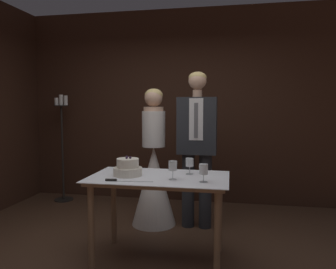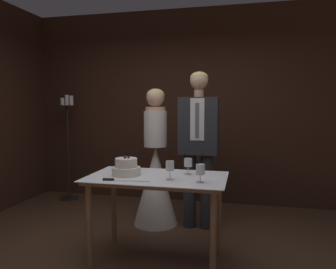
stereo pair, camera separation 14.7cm
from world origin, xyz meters
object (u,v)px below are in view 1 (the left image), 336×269
bride (154,175)px  cake_knife (120,180)px  wine_glass_near (204,170)px  candle_stand (62,147)px  tiered_cake (128,168)px  cake_table (159,187)px  wine_glass_far (190,163)px  wine_glass_middle (173,167)px  groom (197,140)px

bride → cake_knife: bearing=-91.4°
wine_glass_near → candle_stand: candle_stand is taller
tiered_cake → candle_stand: (-1.57, 1.66, -0.03)m
wine_glass_near → cake_table: bearing=160.1°
tiered_cake → wine_glass_far: size_ratio=1.74×
tiered_cake → candle_stand: bearing=133.4°
bride → candle_stand: (-1.61, 0.74, 0.22)m
cake_table → candle_stand: (-1.87, 1.64, 0.14)m
cake_knife → wine_glass_middle: 0.48m
wine_glass_far → candle_stand: candle_stand is taller
cake_table → candle_stand: size_ratio=0.79×
cake_table → wine_glass_far: size_ratio=8.28×
tiered_cake → wine_glass_far: (0.57, 0.17, 0.04)m
wine_glass_far → groom: 0.77m
cake_table → tiered_cake: bearing=-177.0°
wine_glass_far → candle_stand: 2.61m
wine_glass_far → groom: (-0.01, 0.76, 0.14)m
wine_glass_far → groom: groom is taller
cake_knife → wine_glass_far: 0.70m
tiered_cake → wine_glass_near: bearing=-10.8°
tiered_cake → bride: bride is taller
wine_glass_far → candle_stand: (-2.14, 1.49, -0.07)m
cake_knife → wine_glass_middle: (0.44, 0.15, 0.11)m
cake_table → tiered_cake: size_ratio=4.75×
groom → candle_stand: bearing=160.9°
groom → wine_glass_middle: bearing=-96.3°
cake_table → bride: bride is taller
tiered_cake → bride: (0.03, 0.92, -0.25)m
cake_table → groom: groom is taller
bride → candle_stand: size_ratio=1.02×
tiered_cake → wine_glass_middle: size_ratio=1.61×
wine_glass_near → wine_glass_middle: size_ratio=0.94×
cake_knife → wine_glass_far: size_ratio=2.69×
tiered_cake → wine_glass_middle: bearing=-11.9°
groom → candle_stand: 2.27m
cake_table → cake_knife: size_ratio=3.07×
cake_knife → wine_glass_near: (0.72, 0.11, 0.10)m
bride → candle_stand: 1.78m
wine_glass_near → bride: (-0.69, 1.06, -0.29)m
wine_glass_near → wine_glass_far: size_ratio=1.01×
cake_table → bride: bearing=106.2°
wine_glass_near → candle_stand: (-2.29, 1.80, -0.07)m
cake_knife → tiered_cake: bearing=85.8°
cake_table → candle_stand: bearing=138.7°
cake_table → wine_glass_middle: bearing=-36.2°
cake_table → wine_glass_middle: (0.15, -0.11, 0.22)m
wine_glass_near → wine_glass_far: bearing=117.3°
bride → tiered_cake: bearing=-92.1°
cake_knife → bride: size_ratio=0.25×
wine_glass_near → wine_glass_middle: wine_glass_middle is taller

